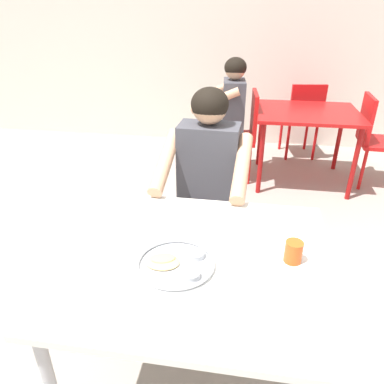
% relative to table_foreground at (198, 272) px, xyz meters
% --- Properties ---
extents(table_foreground, '(1.04, 0.93, 0.73)m').
position_rel_table_foreground_xyz_m(table_foreground, '(0.00, 0.00, 0.00)').
color(table_foreground, silver).
rests_on(table_foreground, ground).
extents(thali_tray, '(0.29, 0.29, 0.03)m').
position_rel_table_foreground_xyz_m(thali_tray, '(-0.07, -0.07, 0.08)').
color(thali_tray, '#B7BABF').
rests_on(thali_tray, table_foreground).
extents(drinking_cup, '(0.07, 0.07, 0.09)m').
position_rel_table_foreground_xyz_m(drinking_cup, '(0.36, 0.03, 0.12)').
color(drinking_cup, '#D84C19').
rests_on(drinking_cup, table_foreground).
extents(chair_foreground, '(0.42, 0.46, 0.86)m').
position_rel_table_foreground_xyz_m(chair_foreground, '(-0.05, 0.94, -0.16)').
color(chair_foreground, red).
rests_on(chair_foreground, ground).
extents(diner_foreground, '(0.51, 0.57, 1.22)m').
position_rel_table_foreground_xyz_m(diner_foreground, '(-0.06, 0.72, 0.07)').
color(diner_foreground, '#3B3B3B').
rests_on(diner_foreground, ground).
extents(table_background_red, '(0.94, 0.82, 0.71)m').
position_rel_table_foreground_xyz_m(table_background_red, '(0.70, 2.37, -0.02)').
color(table_background_red, '#B71414').
rests_on(table_background_red, ground).
extents(chair_red_left, '(0.46, 0.47, 0.87)m').
position_rel_table_foreground_xyz_m(chair_red_left, '(0.09, 2.36, -0.16)').
color(chair_red_left, red).
rests_on(chair_red_left, ground).
extents(chair_red_right, '(0.45, 0.45, 0.86)m').
position_rel_table_foreground_xyz_m(chair_red_right, '(1.36, 2.41, -0.16)').
color(chair_red_right, red).
rests_on(chair_red_right, ground).
extents(chair_red_far, '(0.45, 0.48, 0.86)m').
position_rel_table_foreground_xyz_m(chair_red_far, '(0.75, 3.02, -0.15)').
color(chair_red_far, red).
rests_on(chair_red_far, ground).
extents(patron_background, '(0.58, 0.52, 1.18)m').
position_rel_table_foreground_xyz_m(patron_background, '(-0.09, 2.36, 0.05)').
color(patron_background, '#2C2C2C').
rests_on(patron_background, ground).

